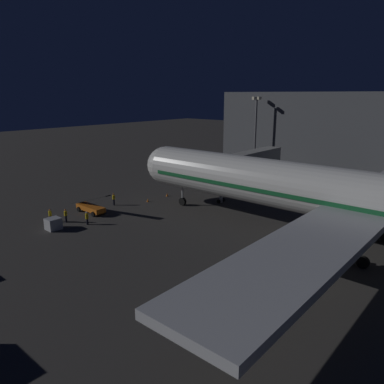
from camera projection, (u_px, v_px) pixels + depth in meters
ground_plane at (303, 236)px, 44.76m from camera, size 320.00×320.00×0.00m
jet_bridge at (241, 161)px, 61.21m from camera, size 19.39×3.40×7.40m
apron_floodlight_mast at (255, 130)px, 75.34m from camera, size 2.90×0.50×16.13m
belt_loader at (91, 207)px, 53.46m from camera, size 1.96×8.79×3.36m
baggage_container_near_belt at (53, 224)px, 46.83m from camera, size 1.69×1.57×1.49m
ground_crew_near_nose_gear at (87, 217)px, 48.47m from camera, size 0.40×0.40×1.80m
ground_crew_by_belt_loader at (66, 215)px, 49.32m from camera, size 0.40×0.40×1.85m
ground_crew_marshaller_fwd at (114, 199)px, 56.98m from camera, size 0.40×0.40×1.88m
ground_crew_by_tug at (50, 215)px, 49.52m from camera, size 0.40×0.40×1.81m
traffic_cone_nose_port at (167, 195)px, 62.21m from camera, size 0.36×0.36×0.55m
traffic_cone_nose_starboard at (148, 200)px, 58.99m from camera, size 0.36×0.36×0.55m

